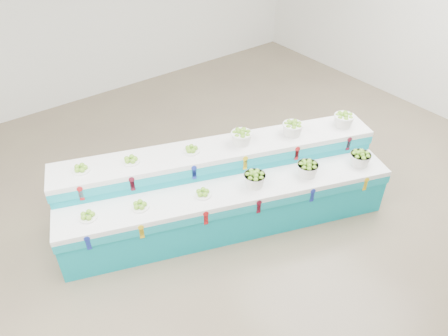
% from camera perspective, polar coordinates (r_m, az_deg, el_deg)
% --- Properties ---
extents(ground, '(10.00, 10.00, 0.00)m').
position_cam_1_polar(ground, '(5.95, 2.97, -8.48)').
color(ground, brown).
rests_on(ground, ground).
extents(display_stand, '(4.53, 2.56, 1.02)m').
position_cam_1_polar(display_stand, '(5.82, 0.00, -2.81)').
color(display_stand, '#0D97A8').
rests_on(display_stand, ground).
extents(plate_lower_left, '(0.28, 0.28, 0.09)m').
position_cam_1_polar(plate_lower_left, '(5.32, -17.70, -6.02)').
color(plate_lower_left, white).
rests_on(plate_lower_left, display_stand).
extents(plate_lower_mid, '(0.28, 0.28, 0.09)m').
position_cam_1_polar(plate_lower_mid, '(5.30, -11.15, -4.85)').
color(plate_lower_mid, white).
rests_on(plate_lower_mid, display_stand).
extents(plate_lower_right, '(0.28, 0.28, 0.09)m').
position_cam_1_polar(plate_lower_right, '(5.38, -2.85, -3.28)').
color(plate_lower_right, white).
rests_on(plate_lower_right, display_stand).
extents(basket_lower_left, '(0.36, 0.36, 0.21)m').
position_cam_1_polar(basket_lower_left, '(5.50, 4.10, -1.43)').
color(basket_lower_left, silver).
rests_on(basket_lower_left, display_stand).
extents(basket_lower_mid, '(0.36, 0.36, 0.21)m').
position_cam_1_polar(basket_lower_mid, '(5.77, 11.06, -0.04)').
color(basket_lower_mid, silver).
rests_on(basket_lower_mid, display_stand).
extents(basket_lower_right, '(0.36, 0.36, 0.21)m').
position_cam_1_polar(basket_lower_right, '(6.13, 17.67, 1.27)').
color(basket_lower_right, silver).
rests_on(basket_lower_right, display_stand).
extents(plate_upper_left, '(0.28, 0.28, 0.09)m').
position_cam_1_polar(plate_upper_left, '(5.56, -18.55, -0.01)').
color(plate_upper_left, white).
rests_on(plate_upper_left, display_stand).
extents(plate_upper_mid, '(0.28, 0.28, 0.09)m').
position_cam_1_polar(plate_upper_mid, '(5.54, -12.31, 1.12)').
color(plate_upper_mid, white).
rests_on(plate_upper_mid, display_stand).
extents(plate_upper_right, '(0.28, 0.28, 0.09)m').
position_cam_1_polar(plate_upper_right, '(5.62, -4.36, 2.54)').
color(plate_upper_right, white).
rests_on(plate_upper_right, display_stand).
extents(basket_upper_left, '(0.36, 0.36, 0.21)m').
position_cam_1_polar(basket_upper_left, '(5.74, 2.34, 4.19)').
color(basket_upper_left, silver).
rests_on(basket_upper_left, display_stand).
extents(basket_upper_mid, '(0.36, 0.36, 0.21)m').
position_cam_1_polar(basket_upper_mid, '(5.99, 9.12, 5.28)').
color(basket_upper_mid, silver).
rests_on(basket_upper_mid, display_stand).
extents(basket_upper_right, '(0.36, 0.36, 0.21)m').
position_cam_1_polar(basket_upper_right, '(6.35, 15.65, 6.27)').
color(basket_upper_right, silver).
rests_on(basket_upper_right, display_stand).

